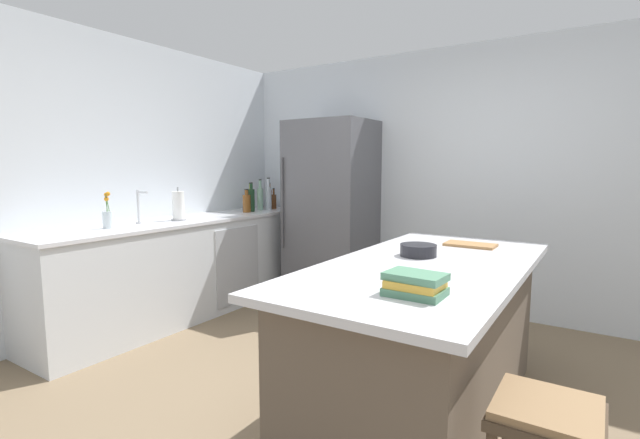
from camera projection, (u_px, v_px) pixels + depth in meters
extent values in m
plane|color=#7A664C|center=(337.00, 402.00, 2.75)|extent=(7.20, 7.20, 0.00)
cube|color=silver|center=(452.00, 181.00, 4.47)|extent=(6.00, 0.10, 2.60)
cube|color=silver|center=(99.00, 183.00, 3.92)|extent=(0.10, 6.00, 2.60)
cube|color=silver|center=(187.00, 268.00, 4.35)|extent=(0.64, 2.93, 0.91)
cube|color=silver|center=(186.00, 221.00, 4.29)|extent=(0.67, 2.96, 0.03)
cube|color=#B2B5BA|center=(238.00, 265.00, 4.48)|extent=(0.01, 0.60, 0.76)
cube|color=brown|center=(424.00, 343.00, 2.56)|extent=(0.85, 1.90, 0.86)
cube|color=silver|center=(427.00, 267.00, 2.51)|extent=(1.01, 2.10, 0.04)
cube|color=#56565B|center=(331.00, 211.00, 4.82)|extent=(0.85, 0.69, 1.92)
cylinder|color=#4C4C51|center=(282.00, 203.00, 4.71)|extent=(0.02, 0.02, 0.96)
cube|color=#473828|center=(547.00, 417.00, 1.56)|extent=(0.36, 0.36, 0.04)
cube|color=olive|center=(547.00, 408.00, 1.55)|extent=(0.34, 0.34, 0.03)
cylinder|color=silver|center=(139.00, 223.00, 3.93)|extent=(0.05, 0.05, 0.02)
cylinder|color=silver|center=(138.00, 206.00, 3.92)|extent=(0.02, 0.02, 0.28)
cylinder|color=silver|center=(142.00, 192.00, 3.87)|extent=(0.14, 0.02, 0.02)
cylinder|color=silver|center=(108.00, 220.00, 3.64)|extent=(0.08, 0.08, 0.14)
cylinder|color=#4C7F3D|center=(107.00, 208.00, 3.64)|extent=(0.01, 0.03, 0.22)
sphere|color=orange|center=(106.00, 195.00, 3.63)|extent=(0.04, 0.04, 0.04)
cylinder|color=#4C7F3D|center=(107.00, 210.00, 3.63)|extent=(0.01, 0.01, 0.18)
sphere|color=orange|center=(106.00, 199.00, 3.62)|extent=(0.04, 0.04, 0.04)
cylinder|color=#4C7F3D|center=(109.00, 208.00, 3.62)|extent=(0.01, 0.04, 0.23)
sphere|color=orange|center=(108.00, 194.00, 3.61)|extent=(0.04, 0.04, 0.04)
cylinder|color=gray|center=(179.00, 220.00, 4.19)|extent=(0.14, 0.14, 0.01)
cylinder|color=white|center=(178.00, 205.00, 4.18)|extent=(0.11, 0.11, 0.26)
cylinder|color=gray|center=(178.00, 189.00, 4.16)|extent=(0.02, 0.02, 0.04)
cylinder|color=#994C23|center=(270.00, 199.00, 5.44)|extent=(0.05, 0.05, 0.22)
cylinder|color=#994C23|center=(270.00, 187.00, 5.43)|extent=(0.02, 0.02, 0.07)
cylinder|color=black|center=(270.00, 183.00, 5.42)|extent=(0.02, 0.02, 0.01)
cylinder|color=#5B3319|center=(274.00, 202.00, 5.30)|extent=(0.06, 0.06, 0.17)
cylinder|color=#5B3319|center=(274.00, 192.00, 5.29)|extent=(0.02, 0.02, 0.07)
cylinder|color=black|center=(274.00, 189.00, 5.28)|extent=(0.03, 0.03, 0.01)
cylinder|color=silver|center=(269.00, 198.00, 5.21)|extent=(0.07, 0.07, 0.27)
cylinder|color=silver|center=(268.00, 183.00, 5.19)|extent=(0.03, 0.03, 0.09)
cylinder|color=black|center=(268.00, 178.00, 5.18)|extent=(0.03, 0.03, 0.01)
cylinder|color=#8CB79E|center=(260.00, 199.00, 5.17)|extent=(0.07, 0.07, 0.25)
cylinder|color=#8CB79E|center=(260.00, 184.00, 5.15)|extent=(0.03, 0.03, 0.10)
cylinder|color=black|center=(260.00, 180.00, 5.15)|extent=(0.03, 0.03, 0.01)
cylinder|color=olive|center=(251.00, 200.00, 5.13)|extent=(0.06, 0.06, 0.25)
cylinder|color=olive|center=(250.00, 186.00, 5.11)|extent=(0.03, 0.03, 0.06)
cylinder|color=black|center=(250.00, 183.00, 5.11)|extent=(0.03, 0.03, 0.01)
cylinder|color=#19381E|center=(251.00, 200.00, 4.99)|extent=(0.07, 0.07, 0.25)
cylinder|color=#19381E|center=(251.00, 186.00, 4.98)|extent=(0.03, 0.03, 0.06)
cylinder|color=black|center=(251.00, 183.00, 4.97)|extent=(0.04, 0.04, 0.01)
cylinder|color=brown|center=(247.00, 204.00, 4.91)|extent=(0.09, 0.09, 0.19)
cylinder|color=brown|center=(246.00, 192.00, 4.90)|extent=(0.04, 0.04, 0.05)
cylinder|color=black|center=(246.00, 189.00, 4.89)|extent=(0.04, 0.04, 0.01)
cube|color=#4C7F60|center=(415.00, 292.00, 1.88)|extent=(0.24, 0.18, 0.03)
cube|color=gold|center=(415.00, 284.00, 1.88)|extent=(0.22, 0.18, 0.03)
cube|color=#4C7F60|center=(415.00, 276.00, 1.87)|extent=(0.25, 0.18, 0.03)
cylinder|color=black|center=(418.00, 250.00, 2.70)|extent=(0.22, 0.22, 0.07)
cube|color=#9E7042|center=(470.00, 245.00, 3.05)|extent=(0.33, 0.19, 0.02)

